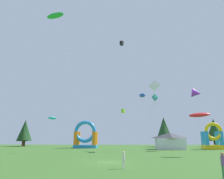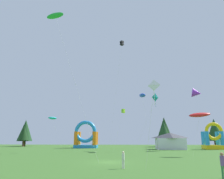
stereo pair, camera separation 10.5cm
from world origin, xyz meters
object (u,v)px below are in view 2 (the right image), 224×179
Objects in this scene: kite_black_box at (122,44)px; person_far_side at (123,158)px; kite_purple_delta at (197,93)px; kite_blue_parafoil at (142,95)px; kite_cyan_parafoil at (52,118)px; kite_lime_box at (123,111)px; festival_tent at (170,141)px; kite_white_diamond at (154,86)px; kite_green_parafoil at (55,16)px; kite_teal_diamond at (156,98)px; inflatable_yellow_castle at (213,139)px; kite_red_parafoil at (200,115)px; inflatable_blue_arch at (86,138)px; person_left_edge at (223,163)px.

kite_black_box is 37.44m from person_far_side.
kite_purple_delta is at bearing -154.24° from person_far_side.
kite_black_box reaches higher than kite_blue_parafoil.
kite_cyan_parafoil is 26.32m from person_far_side.
festival_tent is (11.55, 5.74, -6.79)m from kite_lime_box.
kite_lime_box reaches higher than person_far_side.
kite_green_parafoil is (-11.85, 7.08, 11.78)m from kite_white_diamond.
festival_tent is at bearing 26.44° from kite_lime_box.
kite_lime_box is at bearing 21.25° from kite_cyan_parafoil.
kite_teal_diamond is 30.37m from kite_white_diamond.
kite_black_box is 1.78× the size of kite_purple_delta.
kite_blue_parafoil is (-13.81, -3.94, -1.26)m from kite_purple_delta.
kite_black_box is at bearing -165.63° from inflatable_yellow_castle.
kite_cyan_parafoil is at bearing -161.56° from inflatable_yellow_castle.
kite_red_parafoil is at bearing -44.54° from kite_lime_box.
kite_teal_diamond reaches higher than kite_red_parafoil.
kite_black_box reaches higher than kite_green_parafoil.
kite_black_box reaches higher than inflatable_yellow_castle.
kite_teal_diamond is 8.06m from kite_lime_box.
kite_teal_diamond is at bearing 13.65° from kite_cyan_parafoil.
kite_red_parafoil is at bearing -14.06° from kite_cyan_parafoil.
person_far_side is 0.24× the size of festival_tent.
person_far_side is 34.77m from festival_tent.
inflatable_yellow_castle reaches higher than person_far_side.
kite_black_box is 14.45m from kite_blue_parafoil.
kite_green_parafoil is at bearing -126.06° from festival_tent.
kite_black_box is 36.11m from kite_white_diamond.
kite_red_parafoil is 0.36× the size of kite_green_parafoil.
kite_green_parafoil is at bearing -88.01° from inflatable_blue_arch.
kite_green_parafoil reaches higher than person_left_edge.
person_left_edge is at bearing -106.27° from kite_red_parafoil.
kite_purple_delta is 2.21× the size of festival_tent.
kite_black_box is 16.20m from kite_teal_diamond.
kite_white_diamond is 7.60m from person_far_side.
kite_red_parafoil is at bearing -109.17° from kite_purple_delta.
kite_black_box is 3.56× the size of inflatable_blue_arch.
kite_blue_parafoil reaches higher than kite_lime_box.
person_far_side is at bearing -99.94° from kite_blue_parafoil.
kite_green_parafoil is at bearing 149.16° from kite_white_diamond.
kite_green_parafoil is at bearing -126.64° from kite_teal_diamond.
kite_teal_diamond is 29.78m from person_far_side.
kite_green_parafoil reaches higher than person_far_side.
kite_red_parafoil is at bearing 59.96° from kite_white_diamond.
kite_blue_parafoil is at bearing -4.31° from kite_lime_box.
inflatable_blue_arch is 22.83m from festival_tent.
festival_tent is at bearing 162.37° from kite_purple_delta.
kite_red_parafoil is 3.88× the size of person_left_edge.
kite_purple_delta reaches higher than inflatable_blue_arch.
kite_cyan_parafoil is at bearing -158.75° from kite_lime_box.
inflatable_yellow_castle reaches higher than festival_tent.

